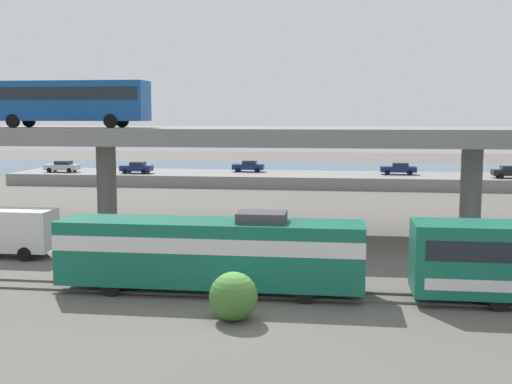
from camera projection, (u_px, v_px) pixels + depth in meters
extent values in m
plane|color=#605B54|center=(239.00, 319.00, 28.01)|extent=(260.00, 260.00, 0.00)
cube|color=#59544C|center=(250.00, 297.00, 31.19)|extent=(110.00, 0.12, 0.12)
cube|color=#59544C|center=(254.00, 289.00, 32.68)|extent=(110.00, 0.12, 0.12)
cube|color=#14664C|center=(210.00, 252.00, 31.97)|extent=(15.37, 3.00, 3.20)
cube|color=silver|center=(210.00, 241.00, 31.90)|extent=(15.37, 3.04, 0.77)
cone|color=silver|center=(65.00, 254.00, 33.03)|extent=(2.10, 2.85, 2.85)
cube|color=black|center=(94.00, 232.00, 32.68)|extent=(2.10, 2.70, 1.02)
cube|color=#3F3F42|center=(262.00, 217.00, 31.40)|extent=(2.40, 1.80, 0.50)
cylinder|color=black|center=(110.00, 287.00, 31.47)|extent=(0.96, 0.18, 0.96)
cylinder|color=black|center=(128.00, 273.00, 34.13)|extent=(0.96, 0.18, 0.96)
cylinder|color=black|center=(304.00, 294.00, 30.20)|extent=(0.96, 0.18, 0.96)
cylinder|color=black|center=(307.00, 280.00, 32.86)|extent=(0.96, 0.18, 0.96)
cylinder|color=black|center=(499.00, 302.00, 29.01)|extent=(0.92, 0.18, 0.92)
cylinder|color=black|center=(486.00, 286.00, 31.67)|extent=(0.92, 0.18, 0.92)
cube|color=gray|center=(282.00, 136.00, 46.80)|extent=(96.00, 11.48, 1.21)
cylinder|color=gray|center=(107.00, 187.00, 49.08)|extent=(1.50, 1.50, 6.83)
cylinder|color=gray|center=(471.00, 193.00, 45.47)|extent=(1.50, 1.50, 6.83)
cube|color=#14478C|center=(68.00, 101.00, 46.90)|extent=(12.00, 2.55, 2.90)
cube|color=black|center=(67.00, 94.00, 46.84)|extent=(11.52, 2.59, 0.93)
cylinder|color=black|center=(13.00, 121.00, 46.37)|extent=(1.00, 0.26, 1.00)
cylinder|color=black|center=(29.00, 121.00, 48.76)|extent=(1.00, 0.26, 1.00)
cylinder|color=black|center=(111.00, 121.00, 45.39)|extent=(1.00, 0.26, 1.00)
cylinder|color=black|center=(122.00, 121.00, 47.77)|extent=(1.00, 0.26, 1.00)
cube|color=silver|center=(17.00, 230.00, 40.12)|extent=(4.60, 2.30, 2.60)
cylinder|color=black|center=(25.00, 254.00, 39.06)|extent=(0.88, 0.28, 0.88)
cylinder|color=black|center=(41.00, 247.00, 41.21)|extent=(0.88, 0.28, 0.88)
cube|color=gray|center=(307.00, 179.00, 82.03)|extent=(77.13, 10.64, 1.46)
cube|color=navy|center=(398.00, 169.00, 80.89)|extent=(4.49, 1.77, 0.70)
cube|color=#1E232B|center=(400.00, 165.00, 80.79)|extent=(1.97, 1.55, 0.48)
cylinder|color=black|center=(388.00, 172.00, 80.30)|extent=(0.64, 0.20, 0.64)
cylinder|color=black|center=(387.00, 171.00, 81.95)|extent=(0.64, 0.20, 0.64)
cylinder|color=black|center=(410.00, 173.00, 79.93)|extent=(0.64, 0.20, 0.64)
cylinder|color=black|center=(409.00, 172.00, 81.58)|extent=(0.64, 0.20, 0.64)
cube|color=navy|center=(136.00, 168.00, 82.56)|extent=(4.05, 1.88, 0.70)
cube|color=#1E232B|center=(138.00, 164.00, 82.46)|extent=(1.78, 1.65, 0.48)
cylinder|color=black|center=(125.00, 171.00, 81.89)|extent=(0.64, 0.20, 0.64)
cylinder|color=black|center=(129.00, 170.00, 83.65)|extent=(0.64, 0.20, 0.64)
cylinder|color=black|center=(144.00, 172.00, 81.56)|extent=(0.64, 0.20, 0.64)
cylinder|color=black|center=(148.00, 170.00, 83.31)|extent=(0.64, 0.20, 0.64)
cube|color=#B7B7BC|center=(62.00, 167.00, 84.35)|extent=(4.45, 1.81, 0.70)
cube|color=#1E232B|center=(63.00, 163.00, 84.25)|extent=(1.96, 1.60, 0.48)
cylinder|color=black|center=(49.00, 170.00, 83.73)|extent=(0.64, 0.20, 0.64)
cylinder|color=black|center=(55.00, 169.00, 85.42)|extent=(0.64, 0.20, 0.64)
cylinder|color=black|center=(69.00, 170.00, 83.36)|extent=(0.64, 0.20, 0.64)
cylinder|color=black|center=(75.00, 169.00, 85.06)|extent=(0.64, 0.20, 0.64)
cube|color=black|center=(512.00, 173.00, 76.24)|extent=(4.53, 1.78, 0.70)
cube|color=#1E232B|center=(510.00, 168.00, 76.20)|extent=(1.99, 1.57, 0.48)
cylinder|color=black|center=(498.00, 175.00, 77.31)|extent=(0.64, 0.20, 0.64)
cylinder|color=black|center=(501.00, 176.00, 75.64)|extent=(0.64, 0.20, 0.64)
cube|color=navy|center=(248.00, 167.00, 84.86)|extent=(4.14, 1.90, 0.70)
cube|color=#1E232B|center=(250.00, 162.00, 84.76)|extent=(1.82, 1.67, 0.48)
cylinder|color=black|center=(238.00, 170.00, 84.18)|extent=(0.64, 0.20, 0.64)
cylinder|color=black|center=(240.00, 169.00, 85.96)|extent=(0.64, 0.20, 0.64)
cylinder|color=black|center=(257.00, 170.00, 83.84)|extent=(0.64, 0.20, 0.64)
cylinder|color=black|center=(259.00, 169.00, 85.62)|extent=(0.64, 0.20, 0.64)
cube|color=#385B7A|center=(315.00, 170.00, 104.75)|extent=(140.00, 36.00, 0.01)
sphere|color=#3C6E2E|center=(233.00, 296.00, 27.69)|extent=(2.15, 2.15, 2.15)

